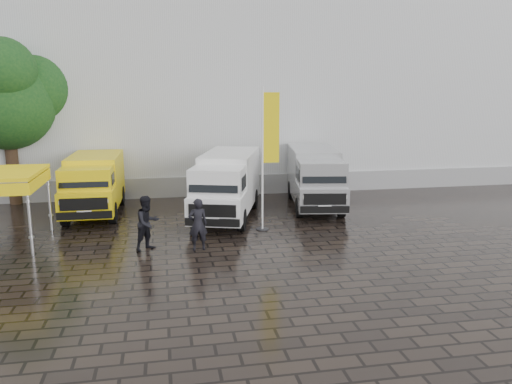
# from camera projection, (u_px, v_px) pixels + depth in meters

# --- Properties ---
(ground) EXTENTS (120.00, 120.00, 0.00)m
(ground) POSITION_uv_depth(u_px,v_px,m) (285.00, 239.00, 17.93)
(ground) COLOR black
(ground) RESTS_ON ground
(exhibition_hall) EXTENTS (44.00, 16.00, 12.00)m
(exhibition_hall) POSITION_uv_depth(u_px,v_px,m) (257.00, 78.00, 32.46)
(exhibition_hall) COLOR silver
(exhibition_hall) RESTS_ON ground
(hall_plinth) EXTENTS (44.00, 0.15, 1.00)m
(hall_plinth) POSITION_uv_depth(u_px,v_px,m) (286.00, 183.00, 25.84)
(hall_plinth) COLOR gray
(hall_plinth) RESTS_ON ground
(van_yellow) EXTENTS (2.16, 5.40, 2.48)m
(van_yellow) POSITION_uv_depth(u_px,v_px,m) (94.00, 186.00, 21.32)
(van_yellow) COLOR yellow
(van_yellow) RESTS_ON ground
(van_white) EXTENTS (3.75, 6.43, 2.65)m
(van_white) POSITION_uv_depth(u_px,v_px,m) (227.00, 186.00, 20.73)
(van_white) COLOR white
(van_white) RESTS_ON ground
(van_silver) EXTENTS (2.95, 6.24, 2.60)m
(van_silver) POSITION_uv_depth(u_px,v_px,m) (315.00, 179.00, 22.64)
(van_silver) COLOR #B5B7BA
(van_silver) RESTS_ON ground
(flagpole) EXTENTS (0.88, 0.50, 5.40)m
(flagpole) POSITION_uv_depth(u_px,v_px,m) (267.00, 151.00, 18.57)
(flagpole) COLOR black
(flagpole) RESTS_ON ground
(tree) EXTENTS (4.33, 4.34, 7.77)m
(tree) POSITION_uv_depth(u_px,v_px,m) (4.00, 96.00, 22.61)
(tree) COLOR black
(tree) RESTS_ON ground
(wheelie_bin) EXTENTS (0.77, 0.77, 1.04)m
(wheelie_bin) POSITION_uv_depth(u_px,v_px,m) (328.00, 183.00, 25.87)
(wheelie_bin) COLOR black
(wheelie_bin) RESTS_ON ground
(person_front) EXTENTS (0.68, 0.48, 1.77)m
(person_front) POSITION_uv_depth(u_px,v_px,m) (198.00, 224.00, 16.59)
(person_front) COLOR black
(person_front) RESTS_ON ground
(person_tent) EXTENTS (1.14, 1.11, 1.85)m
(person_tent) POSITION_uv_depth(u_px,v_px,m) (148.00, 223.00, 16.61)
(person_tent) COLOR black
(person_tent) RESTS_ON ground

